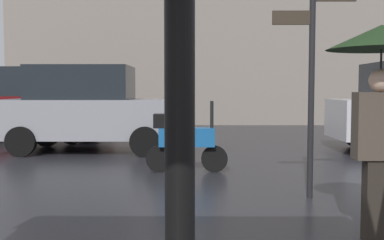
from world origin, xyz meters
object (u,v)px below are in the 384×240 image
object	(u,v)px
parked_car_left	(89,108)
street_signpost	(312,64)
parked_scooter	(184,140)
parked_car_distant	(27,104)
pedestrian_with_umbrella	(381,71)

from	to	relation	value
parked_car_left	street_signpost	world-z (taller)	street_signpost
parked_scooter	parked_car_distant	xyz separation A→B (m)	(-4.50, 5.05, 0.47)
parked_car_distant	pedestrian_with_umbrella	bearing A→B (deg)	-47.76
street_signpost	pedestrian_with_umbrella	bearing A→B (deg)	-83.69
parked_scooter	parked_car_distant	bearing A→B (deg)	111.46
parked_car_left	street_signpost	bearing A→B (deg)	-44.60
pedestrian_with_umbrella	parked_car_distant	world-z (taller)	pedestrian_with_umbrella
pedestrian_with_umbrella	street_signpost	xyz separation A→B (m)	(-0.20, 1.79, 0.16)
parked_scooter	parked_car_left	bearing A→B (deg)	109.29
pedestrian_with_umbrella	parked_car_left	size ratio (longest dim) A/B	0.50
parked_car_left	parked_scooter	bearing A→B (deg)	-45.41
parked_scooter	parked_car_left	size ratio (longest dim) A/B	0.35
parked_car_left	street_signpost	xyz separation A→B (m)	(3.97, -4.67, 0.78)
parked_car_left	street_signpost	size ratio (longest dim) A/B	1.39
parked_car_distant	street_signpost	distance (m)	9.38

